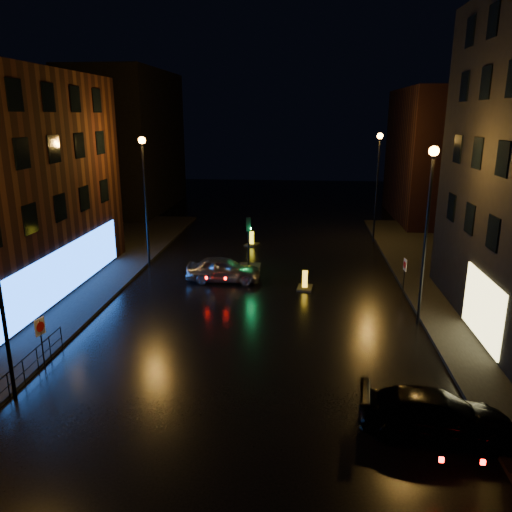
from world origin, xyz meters
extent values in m
plane|color=black|center=(0.00, 0.00, 0.00)|extent=(120.00, 120.00, 0.00)
cube|color=black|center=(-14.00, 8.00, 0.07)|extent=(12.00, 44.00, 0.15)
cube|color=black|center=(-16.00, 35.00, 7.00)|extent=(8.00, 16.00, 14.00)
cube|color=black|center=(15.00, 32.00, 6.00)|extent=(8.00, 14.00, 12.00)
cylinder|color=black|center=(-7.80, -2.00, 4.00)|extent=(0.14, 0.14, 8.00)
cylinder|color=black|center=(-7.80, 14.00, 4.00)|extent=(0.14, 0.14, 8.00)
cylinder|color=black|center=(-7.80, 14.00, 8.00)|extent=(0.20, 0.20, 0.25)
sphere|color=orange|center=(-7.80, 14.00, 8.15)|extent=(0.44, 0.44, 0.44)
cylinder|color=black|center=(7.80, 6.00, 4.00)|extent=(0.14, 0.14, 8.00)
cylinder|color=black|center=(7.80, 6.00, 8.00)|extent=(0.20, 0.20, 0.25)
sphere|color=orange|center=(7.80, 6.00, 8.15)|extent=(0.44, 0.44, 0.44)
cylinder|color=black|center=(7.80, 22.00, 4.00)|extent=(0.14, 0.14, 8.00)
cylinder|color=black|center=(7.80, 22.00, 8.00)|extent=(0.20, 0.20, 0.25)
sphere|color=orange|center=(7.80, 22.00, 8.15)|extent=(0.44, 0.44, 0.44)
cube|color=black|center=(-1.20, 14.00, 0.06)|extent=(1.40, 2.40, 0.12)
cylinder|color=black|center=(-1.20, 14.00, 1.40)|extent=(0.12, 0.12, 2.80)
cube|color=black|center=(-1.20, 14.00, 3.00)|extent=(0.28, 0.22, 0.90)
cylinder|color=#0CFF59|center=(-1.06, 14.00, 2.72)|extent=(0.05, 0.18, 0.18)
cylinder|color=black|center=(-8.00, -1.00, 0.97)|extent=(0.05, 6.00, 0.05)
cylinder|color=black|center=(-8.00, -1.00, 0.50)|extent=(0.04, 6.00, 0.04)
cylinder|color=black|center=(-8.00, -1.00, 0.50)|extent=(0.04, 0.04, 1.00)
cylinder|color=black|center=(-8.00, 2.00, 0.50)|extent=(0.04, 0.04, 1.00)
imported|color=#9D9FA5|center=(-2.46, 11.48, 0.75)|extent=(4.42, 1.82, 1.50)
imported|color=black|center=(6.46, -2.72, 0.69)|extent=(4.92, 2.43, 1.38)
cube|color=black|center=(2.42, 10.58, 0.05)|extent=(0.96, 1.32, 0.10)
cube|color=yellow|center=(2.42, 10.58, 0.57)|extent=(0.31, 0.22, 1.03)
cube|color=black|center=(2.42, 10.58, 0.57)|extent=(0.31, 0.06, 0.62)
cube|color=black|center=(-1.63, 20.25, 0.05)|extent=(1.17, 1.42, 0.10)
cube|color=yellow|center=(-1.63, 20.25, 0.56)|extent=(0.33, 0.27, 1.02)
cube|color=black|center=(-1.63, 20.25, 0.56)|extent=(0.29, 0.12, 0.61)
cylinder|color=black|center=(-7.90, 0.28, 1.01)|extent=(0.06, 0.06, 2.02)
cube|color=silver|center=(-7.90, 0.28, 1.74)|extent=(0.17, 0.50, 0.69)
cylinder|color=#B20C0C|center=(-7.87, 0.28, 1.74)|extent=(0.12, 0.40, 0.40)
cylinder|color=black|center=(7.90, 10.26, 0.98)|extent=(0.05, 0.05, 1.96)
cube|color=silver|center=(7.90, 10.26, 1.69)|extent=(0.09, 0.49, 0.67)
cylinder|color=#B20C0C|center=(7.87, 10.25, 1.69)|extent=(0.05, 0.39, 0.39)
camera|label=1|loc=(2.11, -16.73, 9.68)|focal=35.00mm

